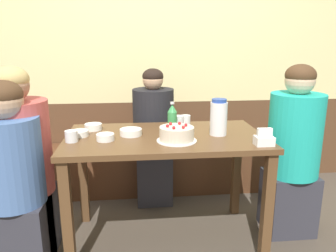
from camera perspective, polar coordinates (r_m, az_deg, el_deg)
ground_plane at (r=2.49m, az=-0.43°, el=-18.96°), size 12.00×12.00×0.00m
back_wall at (r=3.13m, az=-2.38°, el=12.20°), size 4.80×0.04×2.50m
bench_seat at (r=3.13m, az=-1.92°, el=-7.26°), size 2.27×0.38×0.43m
dining_table at (r=2.20m, az=-0.47°, el=-4.40°), size 1.31×0.73×0.77m
birthday_cake at (r=2.03m, az=1.52°, el=-1.41°), size 0.25×0.25×0.11m
water_pitcher at (r=2.18m, az=8.80°, el=1.48°), size 0.11×0.11×0.24m
soju_bottle at (r=2.22m, az=0.74°, el=1.42°), size 0.06×0.06×0.21m
napkin_holder at (r=2.03m, az=16.39°, el=-2.19°), size 0.11×0.08×0.11m
bowl_soup_white at (r=2.18m, az=-6.48°, el=-1.06°), size 0.15×0.15×0.04m
bowl_rice_small at (r=2.09m, az=-10.85°, el=-1.91°), size 0.11×0.11×0.04m
bowl_side_dish at (r=2.35m, az=-12.88°, el=-0.14°), size 0.12×0.12×0.04m
bowl_sauce_shallow at (r=2.22m, az=-15.16°, el=-1.24°), size 0.12×0.12×0.04m
glass_water_tall at (r=2.31m, az=1.93°, el=0.62°), size 0.07×0.07×0.10m
glass_tumbler_short at (r=2.10m, az=-16.47°, el=-1.71°), size 0.08×0.08×0.07m
glass_shot_small at (r=2.41m, az=3.09°, el=0.98°), size 0.07×0.07×0.08m
person_teal_shirt at (r=2.25m, az=-24.25°, el=-6.35°), size 0.39×0.39×1.24m
person_pale_blue_shirt at (r=2.14m, az=-25.31°, el=-8.78°), size 0.35×0.35×1.17m
person_grey_tee at (r=2.82m, az=-2.53°, el=-2.36°), size 0.34×0.34×1.16m
person_dark_striped at (r=2.49m, az=20.91°, el=-4.36°), size 0.37×0.37×1.23m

